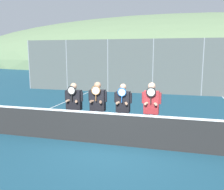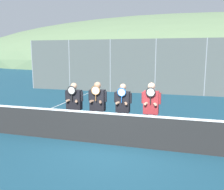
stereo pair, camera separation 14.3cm
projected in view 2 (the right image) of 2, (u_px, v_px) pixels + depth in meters
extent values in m
plane|color=navy|center=(115.00, 145.00, 7.21)|extent=(120.00, 120.00, 0.00)
ellipsoid|color=#5B7551|center=(178.00, 64.00, 60.72)|extent=(113.09, 62.83, 21.99)
cube|color=#9EA3A8|center=(185.00, 66.00, 23.87)|extent=(14.38, 5.00, 2.84)
cube|color=brown|center=(186.00, 49.00, 23.60)|extent=(14.88, 5.50, 0.36)
cylinder|color=gray|center=(32.00, 65.00, 18.53)|extent=(0.06, 0.06, 3.54)
cylinder|color=gray|center=(69.00, 65.00, 17.69)|extent=(0.06, 0.06, 3.54)
cylinder|color=gray|center=(110.00, 66.00, 16.85)|extent=(0.06, 0.06, 3.54)
cylinder|color=gray|center=(155.00, 67.00, 16.01)|extent=(0.06, 0.06, 3.54)
cylinder|color=gray|center=(206.00, 67.00, 15.16)|extent=(0.06, 0.06, 3.54)
cube|color=#4C5451|center=(155.00, 67.00, 16.01)|extent=(18.19, 0.02, 3.54)
cube|color=black|center=(115.00, 130.00, 7.13)|extent=(11.30, 0.02, 0.91)
cube|color=white|center=(115.00, 114.00, 7.05)|extent=(11.30, 0.03, 0.06)
cube|color=white|center=(42.00, 112.00, 11.23)|extent=(0.05, 16.00, 0.01)
cylinder|color=#232838|center=(71.00, 121.00, 8.31)|extent=(0.13, 0.13, 0.81)
cylinder|color=#232838|center=(78.00, 121.00, 8.23)|extent=(0.13, 0.13, 0.81)
cube|color=black|center=(74.00, 100.00, 8.15)|extent=(0.50, 0.22, 0.64)
sphere|color=tan|center=(74.00, 86.00, 8.08)|extent=(0.22, 0.22, 0.22)
cylinder|color=black|center=(66.00, 96.00, 8.20)|extent=(0.08, 0.08, 0.31)
cylinder|color=black|center=(82.00, 96.00, 8.05)|extent=(0.08, 0.08, 0.31)
cylinder|color=tan|center=(69.00, 100.00, 8.10)|extent=(0.16, 0.27, 0.08)
cylinder|color=tan|center=(77.00, 101.00, 8.03)|extent=(0.16, 0.27, 0.08)
cylinder|color=black|center=(72.00, 97.00, 7.96)|extent=(0.03, 0.03, 0.20)
torus|color=black|center=(71.00, 90.00, 7.92)|extent=(0.29, 0.03, 0.29)
cylinder|color=silver|center=(71.00, 90.00, 7.92)|extent=(0.23, 0.00, 0.23)
cylinder|color=black|center=(94.00, 123.00, 7.98)|extent=(0.13, 0.13, 0.84)
cylinder|color=black|center=(102.00, 124.00, 7.90)|extent=(0.13, 0.13, 0.84)
cube|color=black|center=(98.00, 100.00, 7.81)|extent=(0.47, 0.22, 0.67)
sphere|color=#997056|center=(97.00, 85.00, 7.74)|extent=(0.22, 0.22, 0.22)
cylinder|color=black|center=(90.00, 96.00, 7.87)|extent=(0.08, 0.08, 0.33)
cylinder|color=black|center=(106.00, 97.00, 7.72)|extent=(0.08, 0.08, 0.33)
cylinder|color=#997056|center=(93.00, 101.00, 7.76)|extent=(0.16, 0.27, 0.08)
cylinder|color=#997056|center=(100.00, 101.00, 7.70)|extent=(0.16, 0.27, 0.08)
cylinder|color=#936033|center=(96.00, 98.00, 7.63)|extent=(0.03, 0.03, 0.20)
torus|color=#936033|center=(96.00, 90.00, 7.59)|extent=(0.29, 0.03, 0.29)
cylinder|color=silver|center=(96.00, 90.00, 7.59)|extent=(0.24, 0.00, 0.24)
cylinder|color=black|center=(119.00, 124.00, 7.86)|extent=(0.13, 0.13, 0.82)
cylinder|color=black|center=(126.00, 125.00, 7.80)|extent=(0.13, 0.13, 0.82)
cube|color=black|center=(123.00, 102.00, 7.71)|extent=(0.42, 0.22, 0.65)
sphere|color=tan|center=(123.00, 87.00, 7.63)|extent=(0.19, 0.19, 0.19)
cylinder|color=black|center=(116.00, 97.00, 7.75)|extent=(0.08, 0.08, 0.32)
cylinder|color=black|center=(130.00, 98.00, 7.62)|extent=(0.08, 0.08, 0.32)
cylinder|color=tan|center=(119.00, 103.00, 7.66)|extent=(0.16, 0.27, 0.08)
cylinder|color=tan|center=(126.00, 103.00, 7.60)|extent=(0.16, 0.27, 0.08)
cylinder|color=#1E5BAD|center=(121.00, 99.00, 7.52)|extent=(0.03, 0.03, 0.20)
torus|color=#1E5BAD|center=(122.00, 92.00, 7.48)|extent=(0.27, 0.03, 0.27)
cylinder|color=silver|center=(122.00, 92.00, 7.48)|extent=(0.22, 0.00, 0.22)
cylinder|color=white|center=(146.00, 127.00, 7.51)|extent=(0.13, 0.13, 0.86)
cylinder|color=white|center=(155.00, 128.00, 7.44)|extent=(0.13, 0.13, 0.86)
cube|color=maroon|center=(151.00, 102.00, 7.35)|extent=(0.44, 0.22, 0.68)
sphere|color=tan|center=(152.00, 86.00, 7.27)|extent=(0.22, 0.22, 0.22)
cylinder|color=maroon|center=(143.00, 98.00, 7.39)|extent=(0.08, 0.08, 0.33)
cylinder|color=maroon|center=(160.00, 98.00, 7.26)|extent=(0.08, 0.08, 0.33)
cylinder|color=tan|center=(147.00, 103.00, 7.29)|extent=(0.16, 0.27, 0.08)
cylinder|color=tan|center=(155.00, 104.00, 7.23)|extent=(0.16, 0.27, 0.08)
cylinder|color=black|center=(150.00, 100.00, 7.16)|extent=(0.03, 0.03, 0.20)
torus|color=black|center=(151.00, 92.00, 7.12)|extent=(0.28, 0.03, 0.28)
cylinder|color=silver|center=(151.00, 92.00, 7.12)|extent=(0.23, 0.00, 0.23)
cube|color=maroon|center=(102.00, 77.00, 20.31)|extent=(4.74, 1.73, 0.85)
cube|color=#2D3842|center=(102.00, 67.00, 20.18)|extent=(2.61, 1.60, 0.69)
cylinder|color=black|center=(117.00, 84.00, 19.11)|extent=(0.60, 0.16, 0.60)
cylinder|color=black|center=(123.00, 81.00, 20.79)|extent=(0.60, 0.16, 0.60)
cylinder|color=black|center=(80.00, 83.00, 19.97)|extent=(0.60, 0.16, 0.60)
cylinder|color=black|center=(88.00, 80.00, 21.65)|extent=(0.60, 0.16, 0.60)
cube|color=silver|center=(166.00, 79.00, 19.17)|extent=(4.48, 1.89, 0.78)
cube|color=#2D3842|center=(166.00, 69.00, 19.05)|extent=(2.46, 1.74, 0.64)
cylinder|color=black|center=(185.00, 86.00, 17.91)|extent=(0.60, 0.16, 0.60)
cylinder|color=black|center=(185.00, 83.00, 19.74)|extent=(0.60, 0.16, 0.60)
cylinder|color=black|center=(145.00, 84.00, 18.72)|extent=(0.60, 0.16, 0.60)
cylinder|color=black|center=(148.00, 82.00, 20.55)|extent=(0.60, 0.16, 0.60)
cylinder|color=black|center=(215.00, 87.00, 17.42)|extent=(0.60, 0.16, 0.60)
cylinder|color=black|center=(212.00, 84.00, 19.24)|extent=(0.60, 0.16, 0.60)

